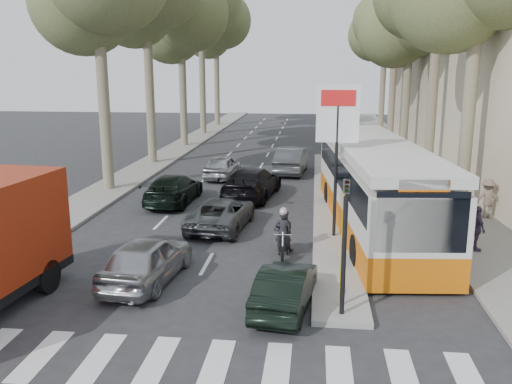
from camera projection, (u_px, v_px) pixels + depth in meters
ground at (224, 290)px, 15.42m from camera, size 120.00×120.00×0.00m
sidewalk_right at (400, 155)px, 38.71m from camera, size 3.20×70.00×0.12m
median_left at (183, 145)px, 43.37m from camera, size 2.40×64.00×0.12m
traffic_island at (330, 199)px, 25.71m from camera, size 1.50×26.00×0.16m
building_far at (475, 45)px, 44.91m from camera, size 11.00×20.00×16.00m
billboard at (337, 139)px, 19.08m from camera, size 1.50×12.10×5.60m
traffic_light_island at (345, 224)px, 13.06m from camera, size 0.16×0.41×3.60m
tree_l_c at (183, 15)px, 41.21m from camera, size 7.40×7.20×13.71m
tree_l_d at (202, 3)px, 48.58m from camera, size 7.40×7.20×15.66m
tree_l_e at (217, 23)px, 56.57m from camera, size 7.40×7.20×14.49m
tree_r_c at (413, 15)px, 37.57m from camera, size 7.40×7.20×13.32m
tree_r_d at (398, 7)px, 45.00m from camera, size 7.40×7.20×14.88m
tree_r_e at (387, 23)px, 52.89m from camera, size 7.40×7.20×14.10m
silver_hatchback at (147, 259)px, 15.85m from camera, size 2.10×4.26×1.40m
dark_hatchback at (285, 287)px, 14.13m from camera, size 1.68×3.67×1.16m
queue_car_a at (221, 213)px, 21.21m from camera, size 2.43×4.54×1.21m
queue_car_b at (252, 183)px, 26.10m from camera, size 2.79×5.42×1.50m
queue_car_c at (222, 167)px, 30.81m from camera, size 1.87×3.98×1.32m
queue_car_d at (291, 161)px, 32.20m from camera, size 1.99×4.70×1.51m
queue_car_e at (174, 189)px, 25.13m from camera, size 2.07×4.72×1.35m
city_bus at (375, 184)px, 20.81m from camera, size 3.96×13.17×3.42m
motorcycle at (283, 233)px, 18.20m from camera, size 0.71×1.94×1.65m
pedestrian_near at (476, 229)px, 18.20m from camera, size 0.69×1.00×1.55m
pedestrian_far at (487, 199)px, 22.19m from camera, size 1.05×0.48×1.62m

